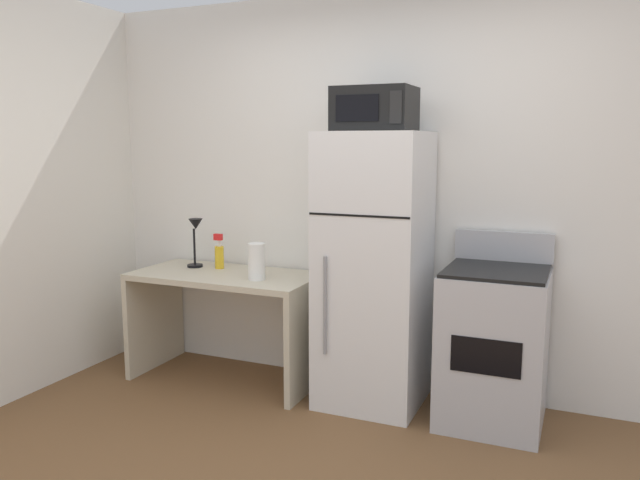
% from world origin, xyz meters
% --- Properties ---
extents(wall_back_white, '(5.00, 0.10, 2.60)m').
position_xyz_m(wall_back_white, '(0.00, 1.70, 1.30)').
color(wall_back_white, white).
rests_on(wall_back_white, ground).
extents(desk, '(1.27, 0.64, 0.75)m').
position_xyz_m(desk, '(-1.10, 1.31, 0.53)').
color(desk, beige).
rests_on(desk, ground).
extents(desk_lamp, '(0.14, 0.12, 0.35)m').
position_xyz_m(desk_lamp, '(-1.40, 1.40, 0.99)').
color(desk_lamp, black).
rests_on(desk_lamp, desk).
extents(paper_towel_roll, '(0.11, 0.11, 0.24)m').
position_xyz_m(paper_towel_roll, '(-0.81, 1.22, 0.87)').
color(paper_towel_roll, white).
rests_on(paper_towel_roll, desk).
extents(spray_bottle, '(0.06, 0.06, 0.25)m').
position_xyz_m(spray_bottle, '(-1.23, 1.44, 0.85)').
color(spray_bottle, yellow).
rests_on(spray_bottle, desk).
extents(refrigerator, '(0.62, 0.61, 1.70)m').
position_xyz_m(refrigerator, '(-0.05, 1.33, 0.85)').
color(refrigerator, white).
rests_on(refrigerator, ground).
extents(microwave, '(0.46, 0.35, 0.26)m').
position_xyz_m(microwave, '(-0.05, 1.31, 1.83)').
color(microwave, black).
rests_on(microwave, refrigerator).
extents(oven_range, '(0.58, 0.61, 1.10)m').
position_xyz_m(oven_range, '(0.69, 1.33, 0.47)').
color(oven_range, '#B7B7BC').
rests_on(oven_range, ground).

